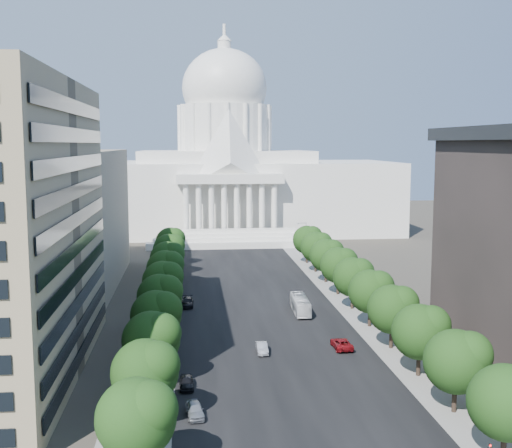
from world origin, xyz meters
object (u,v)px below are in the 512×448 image
object	(u,v)px
car_silver	(262,348)
city_bus	(300,305)
car_red	(342,344)
car_dark_b	(187,303)
car_parked	(195,410)
car_dark_a	(186,382)

from	to	relation	value
car_silver	city_bus	distance (m)	24.51
car_red	city_bus	world-z (taller)	city_bus
car_dark_b	city_bus	bearing A→B (deg)	-16.39
car_red	car_parked	size ratio (longest dim) A/B	1.20
car_dark_a	car_dark_b	xyz separation A→B (m)	(0.00, 42.11, 0.05)
car_dark_b	city_bus	distance (m)	22.14
car_dark_b	car_parked	distance (m)	50.99
car_silver	car_dark_a	bearing A→B (deg)	-130.75
car_red	car_dark_a	bearing A→B (deg)	28.84
car_dark_b	car_parked	size ratio (longest dim) A/B	1.19
car_parked	car_silver	bearing A→B (deg)	57.85
car_dark_a	car_dark_b	distance (m)	42.11
car_silver	car_dark_b	distance (m)	31.23
car_red	car_parked	distance (m)	32.10
car_red	car_parked	bearing A→B (deg)	43.61
car_silver	car_parked	distance (m)	24.19
car_red	city_bus	bearing A→B (deg)	-84.09
car_silver	car_red	distance (m)	12.50
city_bus	car_dark_a	bearing A→B (deg)	-118.66
car_silver	car_dark_b	size ratio (longest dim) A/B	0.81
car_parked	city_bus	world-z (taller)	city_bus
car_parked	city_bus	size ratio (longest dim) A/B	0.43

